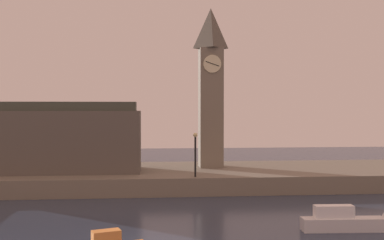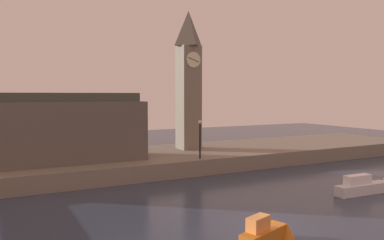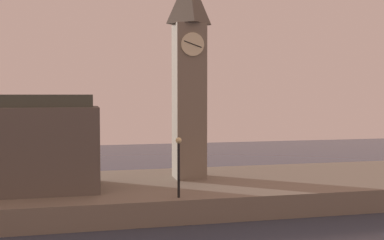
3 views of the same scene
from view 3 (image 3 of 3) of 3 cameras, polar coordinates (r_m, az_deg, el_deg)
name	(u,v)px [view 3 (image 3 of 3)]	position (r m, az deg, el deg)	size (l,w,h in m)	color
far_embankment	(112,195)	(33.47, -9.72, -8.95)	(70.00, 12.00, 1.50)	slate
clock_tower	(189,72)	(34.89, -0.36, 5.88)	(2.42, 2.46, 15.21)	slate
streetlamp	(179,160)	(28.35, -1.63, -4.84)	(0.36, 0.36, 3.64)	black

